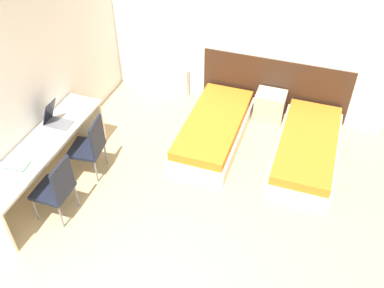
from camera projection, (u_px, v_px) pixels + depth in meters
wall_back at (232, 29)px, 6.59m from camera, size 5.08×0.05×2.70m
wall_left at (38, 74)px, 5.58m from camera, size 0.05×5.18×2.70m
headboard_panel at (274, 86)px, 6.94m from camera, size 2.39×0.03×0.96m
bed_near_window at (214, 129)px, 6.59m from camera, size 0.87×1.96×0.36m
bed_near_door at (307, 149)px, 6.24m from camera, size 0.87×1.96×0.36m
nightstand at (270, 106)px, 6.93m from camera, size 0.47×0.38×0.49m
radiator at (160, 79)px, 7.51m from camera, size 1.03×0.12×0.53m
desk at (43, 153)px, 5.56m from camera, size 0.55×2.26×0.73m
chair_near_laptop at (90, 145)px, 5.81m from camera, size 0.48×0.48×0.91m
chair_near_notebook at (56, 187)px, 5.22m from camera, size 0.43×0.43×0.91m
laptop at (56, 119)px, 5.74m from camera, size 0.35×0.23×0.34m
open_notebook at (17, 164)px, 5.16m from camera, size 0.30×0.21×0.02m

